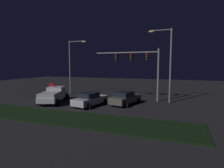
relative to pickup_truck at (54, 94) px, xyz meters
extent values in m
plane|color=black|center=(5.04, 2.11, -1.00)|extent=(80.00, 80.00, 0.00)
cube|color=black|center=(5.04, -5.40, -0.95)|extent=(22.45, 4.02, 0.10)
cube|color=#B7B7BC|center=(0.06, -0.16, -0.32)|extent=(3.66, 5.76, 0.55)
cube|color=#B7B7BC|center=(-0.33, 0.96, 0.38)|extent=(2.36, 2.40, 0.85)
cube|color=black|center=(-0.33, 0.96, 0.50)|extent=(2.16, 2.01, 0.51)
cube|color=#B7B7BC|center=(0.41, -1.18, 0.18)|extent=(2.81, 3.49, 0.45)
cylinder|color=black|center=(-1.55, 1.33, -0.60)|extent=(0.80, 0.22, 0.80)
cylinder|color=black|center=(0.39, 2.01, -0.60)|extent=(0.80, 0.22, 0.80)
cylinder|color=black|center=(-0.28, -2.34, -0.60)|extent=(0.80, 0.22, 0.80)
cylinder|color=black|center=(1.67, -1.66, -0.60)|extent=(0.80, 0.22, 0.80)
cube|color=#B7B7BC|center=(5.01, -0.19, -0.39)|extent=(2.66, 4.68, 0.70)
cube|color=black|center=(4.96, -0.44, 0.24)|extent=(1.98, 2.28, 0.55)
cylinder|color=black|center=(4.42, 1.46, -0.68)|extent=(0.64, 0.22, 0.64)
cylinder|color=black|center=(6.22, 1.09, -0.68)|extent=(0.64, 0.22, 0.64)
cylinder|color=black|center=(3.81, -1.47, -0.68)|extent=(0.64, 0.22, 0.64)
cylinder|color=black|center=(5.61, -1.84, -0.68)|extent=(0.64, 0.22, 0.64)
cube|color=#514C47|center=(8.49, 1.86, -0.39)|extent=(2.88, 4.72, 0.70)
cube|color=black|center=(8.43, 1.62, 0.24)|extent=(2.07, 2.35, 0.55)
cylinder|color=black|center=(7.99, 3.54, -0.68)|extent=(0.64, 0.22, 0.64)
cylinder|color=black|center=(9.77, 3.06, -0.68)|extent=(0.64, 0.22, 0.64)
cylinder|color=black|center=(7.21, 0.65, -0.68)|extent=(0.64, 0.22, 0.64)
cylinder|color=black|center=(8.99, 0.17, -0.68)|extent=(0.64, 0.22, 0.64)
cylinder|color=slate|center=(11.78, 4.85, 2.25)|extent=(0.24, 0.24, 6.50)
cylinder|color=slate|center=(7.68, 4.85, 5.10)|extent=(8.20, 0.18, 0.18)
cube|color=black|center=(10.38, 4.85, 4.50)|extent=(0.32, 0.44, 0.95)
sphere|color=red|center=(10.38, 4.62, 4.80)|extent=(0.22, 0.22, 0.22)
sphere|color=#59380A|center=(10.38, 4.62, 4.50)|extent=(0.22, 0.22, 0.22)
sphere|color=#0C4719|center=(10.38, 4.62, 4.20)|extent=(0.22, 0.22, 0.22)
cube|color=black|center=(8.38, 4.85, 4.50)|extent=(0.32, 0.44, 0.95)
sphere|color=red|center=(8.38, 4.62, 4.80)|extent=(0.22, 0.22, 0.22)
sphere|color=#59380A|center=(8.38, 4.62, 4.50)|extent=(0.22, 0.22, 0.22)
sphere|color=#0C4719|center=(8.38, 4.62, 4.20)|extent=(0.22, 0.22, 0.22)
cube|color=black|center=(6.38, 4.85, 4.50)|extent=(0.32, 0.44, 0.95)
sphere|color=red|center=(6.38, 4.62, 4.80)|extent=(0.22, 0.22, 0.22)
sphere|color=#59380A|center=(6.38, 4.62, 4.50)|extent=(0.22, 0.22, 0.22)
sphere|color=#0C4719|center=(6.38, 4.62, 4.20)|extent=(0.22, 0.22, 0.22)
cylinder|color=slate|center=(-2.09, 6.93, 3.14)|extent=(0.20, 0.20, 8.27)
cylinder|color=slate|center=(-0.80, 6.93, 7.13)|extent=(2.57, 0.12, 0.12)
ellipsoid|color=#F9CC72|center=(0.48, 6.93, 7.03)|extent=(0.70, 0.44, 0.30)
cylinder|color=slate|center=(13.20, 4.66, 3.39)|extent=(0.20, 0.20, 8.78)
cylinder|color=slate|center=(12.05, 4.66, 7.63)|extent=(2.32, 0.12, 0.12)
ellipsoid|color=#F9CC72|center=(10.89, 4.66, 7.53)|extent=(0.70, 0.44, 0.30)
cylinder|color=slate|center=(-1.10, 1.07, 0.10)|extent=(0.07, 0.07, 2.20)
cylinder|color=#B20C0F|center=(-1.10, 1.04, 0.85)|extent=(0.76, 0.03, 0.76)
camera|label=1|loc=(14.33, -18.59, 3.51)|focal=29.97mm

